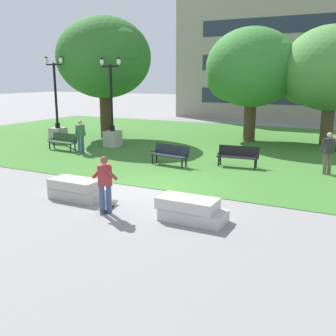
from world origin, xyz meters
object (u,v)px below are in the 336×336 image
Objects in this scene: person_skateboarder at (105,182)px; person_bystander_near_lawn at (328,151)px; skateboard at (108,206)px; park_bench_near_right at (238,155)px; park_bench_near_left at (170,154)px; concrete_block_left at (191,210)px; lamp_post_left at (112,129)px; lamp_post_center at (58,126)px; person_bystander_far_lawn at (80,135)px; park_bench_far_right at (63,140)px; concrete_block_center at (77,189)px.

person_skateboarder is 1.00× the size of person_bystander_near_lawn.
park_bench_near_right is (1.77, 7.31, 0.45)m from skateboard.
park_bench_near_left is 1.01× the size of park_bench_near_right.
lamp_post_left is at bearing 134.78° from concrete_block_left.
person_skateboarder is (-2.43, -0.61, 0.66)m from concrete_block_left.
person_bystander_far_lawn is at bearing -30.58° from lamp_post_center.
park_bench_near_right is 0.36× the size of lamp_post_center.
person_bystander_far_lawn is at bearing 175.07° from park_bench_near_left.
lamp_post_center is at bearing 138.08° from park_bench_far_right.
person_skateboarder reaches higher than park_bench_far_right.
park_bench_near_right is at bearing -6.61° from lamp_post_center.
person_skateboarder is 9.55m from person_bystander_near_lawn.
person_bystander_far_lawn reaches higher than park_bench_far_right.
person_skateboarder is 7.85m from park_bench_near_right.
lamp_post_left is (-4.50, 8.55, 0.72)m from concrete_block_center.
concrete_block_left is 0.38× the size of lamp_post_center.
person_bystander_near_lawn reaches higher than park_bench_far_right.
concrete_block_center is 1.64m from skateboard.
person_bystander_near_lawn reaches higher than concrete_block_center.
skateboard is 9.39m from person_bystander_near_lawn.
person_skateboarder is at bearing -42.21° from park_bench_far_right.
person_bystander_far_lawn is (-6.47, 6.70, 0.90)m from skateboard.
person_bystander_far_lawn is (-11.90, -0.92, -0.00)m from person_bystander_near_lawn.
person_skateboarder is at bearing -24.49° from concrete_block_center.
person_bystander_far_lawn is at bearing 133.28° from person_skateboarder.
person_bystander_near_lawn reaches higher than concrete_block_left.
lamp_post_center reaches higher than person_bystander_near_lawn.
park_bench_near_left is at bearing 100.34° from person_skateboarder.
concrete_block_left is 0.39× the size of lamp_post_left.
lamp_post_center reaches higher than concrete_block_center.
lamp_post_center reaches higher than park_bench_far_right.
park_bench_near_left is at bearing 99.43° from skateboard.
park_bench_near_left is 1.01× the size of park_bench_far_right.
park_bench_far_right reaches higher than skateboard.
lamp_post_left is (-6.06, 8.98, 0.94)m from skateboard.
person_skateboarder is at bearing -123.41° from person_bystander_near_lawn.
park_bench_far_right reaches higher than concrete_block_center.
concrete_block_center is at bearing -134.22° from person_bystander_near_lawn.
person_skateboarder is 6.71m from park_bench_near_left.
lamp_post_center is at bearing 138.51° from skateboard.
park_bench_near_right is 1.00× the size of park_bench_far_right.
skateboard is at bearing -103.59° from park_bench_near_right.
concrete_block_center is 7.65m from park_bench_near_right.
park_bench_near_right reaches higher than concrete_block_left.
park_bench_far_right is at bearing 134.12° from concrete_block_center.
concrete_block_left is 1.03× the size of park_bench_near_right.
park_bench_near_right is at bearing -175.32° from person_bystander_near_lawn.
concrete_block_left is 1.11× the size of person_skateboarder.
concrete_block_left is at bearing -34.16° from lamp_post_center.
person_skateboarder is at bearing -42.15° from lamp_post_center.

